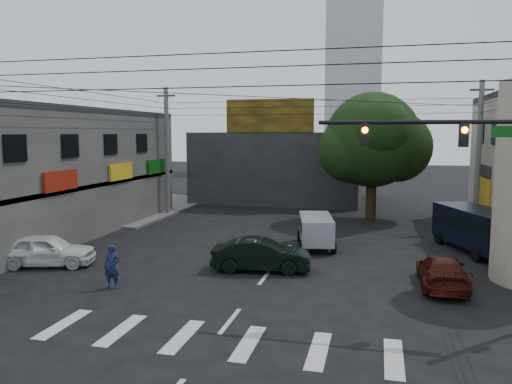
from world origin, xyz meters
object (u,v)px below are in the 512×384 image
at_px(utility_pole_far_right, 478,155).
at_px(navy_van, 477,230).
at_px(street_tree, 372,140).
at_px(utility_pole_far_left, 167,152).
at_px(white_compact, 47,250).
at_px(traffic_gantry, 491,170).
at_px(dark_sedan, 261,255).
at_px(silver_minivan, 316,232).
at_px(traffic_officer, 112,267).
at_px(maroon_sedan, 442,272).

relative_size(utility_pole_far_right, navy_van, 1.57).
bearing_deg(street_tree, utility_pole_far_left, -176.05).
bearing_deg(utility_pole_far_right, street_tree, 171.25).
xyz_separation_m(street_tree, white_compact, (-13.94, -15.61, -4.75)).
height_order(traffic_gantry, dark_sedan, traffic_gantry).
bearing_deg(silver_minivan, traffic_officer, 131.48).
distance_m(traffic_gantry, maroon_sedan, 5.47).
bearing_deg(traffic_gantry, white_compact, 172.32).
bearing_deg(traffic_gantry, navy_van, 81.35).
height_order(traffic_gantry, utility_pole_far_right, utility_pole_far_right).
bearing_deg(utility_pole_far_right, navy_van, -99.35).
height_order(utility_pole_far_left, traffic_officer, utility_pole_far_left).
bearing_deg(utility_pole_far_right, maroon_sedan, -104.49).
height_order(utility_pole_far_left, white_compact, utility_pole_far_left).
height_order(street_tree, traffic_officer, street_tree).
bearing_deg(white_compact, traffic_gantry, -114.44).
bearing_deg(dark_sedan, utility_pole_far_right, -47.58).
xyz_separation_m(traffic_gantry, navy_van, (1.51, 9.92, -3.74)).
height_order(utility_pole_far_left, maroon_sedan, utility_pole_far_left).
height_order(traffic_gantry, silver_minivan, traffic_gantry).
bearing_deg(navy_van, maroon_sedan, 140.16).
height_order(silver_minivan, traffic_officer, traffic_officer).
distance_m(dark_sedan, traffic_officer, 6.28).
relative_size(white_compact, maroon_sedan, 1.07).
xyz_separation_m(white_compact, navy_van, (19.27, 7.52, 0.37)).
bearing_deg(dark_sedan, maroon_sedan, -102.17).
distance_m(white_compact, navy_van, 20.69).
distance_m(street_tree, traffic_gantry, 18.42).
bearing_deg(silver_minivan, street_tree, -27.40).
height_order(utility_pole_far_right, white_compact, utility_pole_far_right).
relative_size(street_tree, silver_minivan, 2.15).
bearing_deg(traffic_officer, silver_minivan, 44.53).
bearing_deg(navy_van, utility_pole_far_right, -29.40).
xyz_separation_m(silver_minivan, navy_van, (7.97, 0.94, 0.27)).
bearing_deg(navy_van, dark_sedan, 101.61).
bearing_deg(utility_pole_far_left, silver_minivan, -34.06).
relative_size(dark_sedan, navy_van, 0.76).
xyz_separation_m(silver_minivan, traffic_officer, (-6.75, -8.82, 0.03)).
relative_size(maroon_sedan, traffic_officer, 2.49).
distance_m(silver_minivan, traffic_officer, 11.11).
relative_size(street_tree, traffic_officer, 5.13).
xyz_separation_m(dark_sedan, maroon_sedan, (7.35, -0.56, -0.09)).
bearing_deg(street_tree, white_compact, -131.77).
bearing_deg(traffic_gantry, street_tree, 101.99).
distance_m(utility_pole_far_right, white_compact, 25.42).
relative_size(street_tree, dark_sedan, 1.97).
xyz_separation_m(utility_pole_far_left, maroon_sedan, (17.48, -13.63, -3.99)).
distance_m(street_tree, traffic_officer, 20.68).
distance_m(utility_pole_far_right, dark_sedan, 17.44).
xyz_separation_m(utility_pole_far_left, silver_minivan, (11.86, -8.02, -3.78)).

